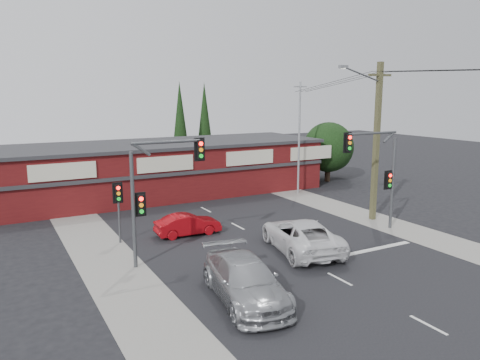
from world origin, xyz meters
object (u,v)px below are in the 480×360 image
silver_suv (245,280)px  shop_building (161,168)px  utility_pole (375,137)px  white_suv (301,235)px  red_sedan (188,224)px

silver_suv → shop_building: bearing=88.9°
utility_pole → white_suv: bearing=-159.9°
silver_suv → utility_pole: 15.32m
shop_building → red_sedan: bearing=-101.8°
silver_suv → shop_building: size_ratio=0.21×
white_suv → utility_pole: utility_pole is taller
white_suv → utility_pole: (7.60, 2.78, 4.56)m
white_suv → red_sedan: size_ratio=1.59×
white_suv → silver_suv: same height
white_suv → red_sedan: 6.78m
silver_suv → utility_pole: bearing=35.9°
white_suv → shop_building: (-1.76, 16.77, 1.30)m
silver_suv → white_suv: bearing=44.0°
shop_building → silver_suv: bearing=-100.2°
silver_suv → shop_building: (3.71, 20.57, 1.30)m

